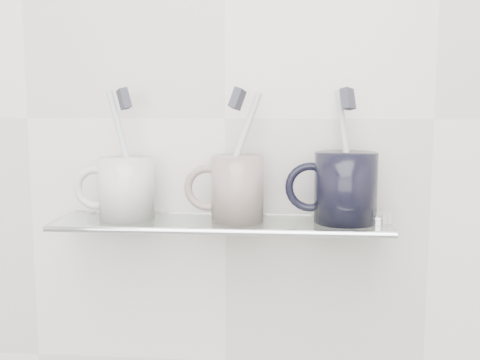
# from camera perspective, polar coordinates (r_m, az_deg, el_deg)

# --- Properties ---
(wall_back) EXTENTS (2.50, 0.00, 2.50)m
(wall_back) POSITION_cam_1_polar(r_m,az_deg,el_deg) (0.94, -1.42, 5.85)
(wall_back) COLOR silver
(wall_back) RESTS_ON ground
(shelf_glass) EXTENTS (0.50, 0.12, 0.01)m
(shelf_glass) POSITION_cam_1_polar(r_m,az_deg,el_deg) (0.90, -1.81, -4.12)
(shelf_glass) COLOR silver
(shelf_glass) RESTS_ON wall_back
(shelf_rail) EXTENTS (0.50, 0.01, 0.01)m
(shelf_rail) POSITION_cam_1_polar(r_m,az_deg,el_deg) (0.85, -2.24, -4.91)
(shelf_rail) COLOR silver
(shelf_rail) RESTS_ON shelf_glass
(bracket_left) EXTENTS (0.02, 0.03, 0.02)m
(bracket_left) POSITION_cam_1_polar(r_m,az_deg,el_deg) (0.99, -13.63, -3.85)
(bracket_left) COLOR silver
(bracket_left) RESTS_ON wall_back
(bracket_right) EXTENTS (0.02, 0.03, 0.02)m
(bracket_right) POSITION_cam_1_polar(r_m,az_deg,el_deg) (0.95, 11.23, -4.32)
(bracket_right) COLOR silver
(bracket_right) RESTS_ON wall_back
(mug_left) EXTENTS (0.08, 0.08, 0.09)m
(mug_left) POSITION_cam_1_polar(r_m,az_deg,el_deg) (0.93, -10.72, -0.78)
(mug_left) COLOR silver
(mug_left) RESTS_ON shelf_glass
(mug_left_handle) EXTENTS (0.07, 0.01, 0.07)m
(mug_left_handle) POSITION_cam_1_polar(r_m,az_deg,el_deg) (0.94, -13.52, -0.73)
(mug_left_handle) COLOR silver
(mug_left_handle) RESTS_ON mug_left
(toothbrush_left) EXTENTS (0.06, 0.03, 0.19)m
(toothbrush_left) POSITION_cam_1_polar(r_m,az_deg,el_deg) (0.92, -10.81, 2.59)
(toothbrush_left) COLOR silver
(toothbrush_left) RESTS_ON mug_left
(bristles_left) EXTENTS (0.03, 0.03, 0.04)m
(bristles_left) POSITION_cam_1_polar(r_m,az_deg,el_deg) (0.92, -10.94, 7.58)
(bristles_left) COLOR #373743
(bristles_left) RESTS_ON toothbrush_left
(mug_center) EXTENTS (0.09, 0.09, 0.10)m
(mug_center) POSITION_cam_1_polar(r_m,az_deg,el_deg) (0.90, -0.25, -0.80)
(mug_center) COLOR silver
(mug_center) RESTS_ON shelf_glass
(mug_center_handle) EXTENTS (0.07, 0.01, 0.07)m
(mug_center_handle) POSITION_cam_1_polar(r_m,az_deg,el_deg) (0.90, -3.12, -0.76)
(mug_center_handle) COLOR silver
(mug_center_handle) RESTS_ON mug_center
(toothbrush_center) EXTENTS (0.07, 0.04, 0.18)m
(toothbrush_center) POSITION_cam_1_polar(r_m,az_deg,el_deg) (0.89, -0.25, 2.55)
(toothbrush_center) COLOR silver
(toothbrush_center) RESTS_ON mug_center
(bristles_center) EXTENTS (0.03, 0.03, 0.04)m
(bristles_center) POSITION_cam_1_polar(r_m,az_deg,el_deg) (0.88, -0.26, 7.71)
(bristles_center) COLOR #373743
(bristles_center) RESTS_ON toothbrush_center
(mug_right) EXTENTS (0.10, 0.10, 0.10)m
(mug_right) POSITION_cam_1_polar(r_m,az_deg,el_deg) (0.90, 9.99, -0.71)
(mug_right) COLOR black
(mug_right) RESTS_ON shelf_glass
(mug_right_handle) EXTENTS (0.07, 0.01, 0.07)m
(mug_right_handle) POSITION_cam_1_polar(r_m,az_deg,el_deg) (0.89, 6.66, -0.68)
(mug_right_handle) COLOR black
(mug_right_handle) RESTS_ON mug_right
(toothbrush_right) EXTENTS (0.04, 0.06, 0.19)m
(toothbrush_right) POSITION_cam_1_polar(r_m,az_deg,el_deg) (0.89, 10.06, 2.43)
(toothbrush_right) COLOR beige
(toothbrush_right) RESTS_ON mug_right
(bristles_right) EXTENTS (0.03, 0.03, 0.03)m
(bristles_right) POSITION_cam_1_polar(r_m,az_deg,el_deg) (0.89, 10.19, 7.59)
(bristles_right) COLOR #373743
(bristles_right) RESTS_ON toothbrush_right
(chrome_cap) EXTENTS (0.04, 0.04, 0.02)m
(chrome_cap) POSITION_cam_1_polar(r_m,az_deg,el_deg) (0.91, 13.01, -3.49)
(chrome_cap) COLOR silver
(chrome_cap) RESTS_ON shelf_glass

